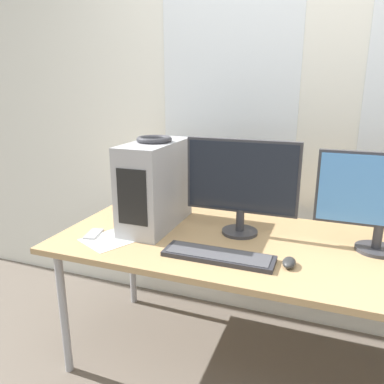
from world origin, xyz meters
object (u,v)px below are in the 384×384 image
object	(u,v)px
mouse	(289,262)
monitor_main	(241,182)
pc_tower	(155,185)
monitor_right_near	(383,197)
keyboard	(218,256)
headphones	(154,139)
cell_phone	(93,234)

from	to	relation	value
mouse	monitor_main	bearing A→B (deg)	134.60
monitor_main	pc_tower	bearing A→B (deg)	-175.04
pc_tower	mouse	bearing A→B (deg)	-18.47
monitor_right_near	keyboard	xyz separation A→B (m)	(-0.64, -0.32, -0.24)
mouse	pc_tower	bearing A→B (deg)	161.53
headphones	monitor_right_near	world-z (taller)	headphones
mouse	headphones	bearing A→B (deg)	161.46
headphones	mouse	distance (m)	0.87
pc_tower	monitor_main	size ratio (longest dim) A/B	0.90
pc_tower	monitor_right_near	world-z (taller)	monitor_right_near
pc_tower	monitor_main	world-z (taller)	monitor_main
monitor_main	cell_phone	distance (m)	0.77
monitor_main	keyboard	bearing A→B (deg)	-93.56
keyboard	mouse	xyz separation A→B (m)	(0.29, 0.03, 0.01)
pc_tower	cell_phone	distance (m)	0.39
headphones	keyboard	distance (m)	0.67
pc_tower	mouse	world-z (taller)	pc_tower
pc_tower	cell_phone	xyz separation A→B (m)	(-0.23, -0.23, -0.21)
headphones	monitor_right_near	size ratio (longest dim) A/B	0.32
headphones	monitor_main	bearing A→B (deg)	4.85
monitor_right_near	keyboard	world-z (taller)	monitor_right_near
pc_tower	headphones	size ratio (longest dim) A/B	2.77
monitor_right_near	mouse	bearing A→B (deg)	-140.24
headphones	mouse	bearing A→B (deg)	-18.54
monitor_right_near	cell_phone	bearing A→B (deg)	-167.57
monitor_main	headphones	bearing A→B (deg)	-175.15
keyboard	headphones	bearing A→B (deg)	147.55
pc_tower	cell_phone	bearing A→B (deg)	-134.49
pc_tower	headphones	distance (m)	0.23
keyboard	mouse	bearing A→B (deg)	5.66
headphones	mouse	xyz separation A→B (m)	(0.71, -0.24, -0.43)
headphones	monitor_right_near	bearing A→B (deg)	2.59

